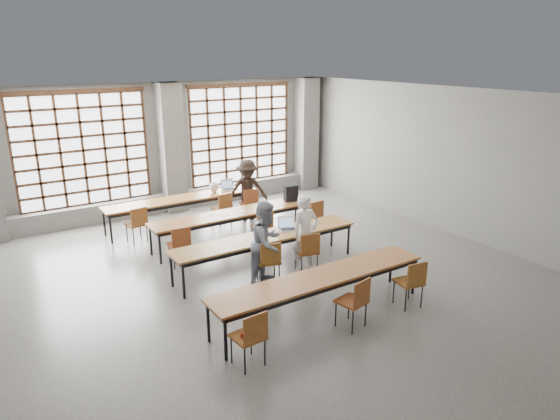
{
  "coord_description": "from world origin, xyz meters",
  "views": [
    {
      "loc": [
        -4.8,
        -7.63,
        4.27
      ],
      "look_at": [
        0.39,
        0.4,
        1.22
      ],
      "focal_mm": 32.0,
      "sensor_mm": 36.0,
      "label": 1
    }
  ],
  "objects_px": {
    "desk_row_b": "(235,215)",
    "chair_back_right": "(250,201)",
    "green_box": "(262,233)",
    "chair_back_left": "(137,221)",
    "chair_near_left": "(251,334)",
    "mouse": "(305,226)",
    "backpack": "(291,193)",
    "red_pouch": "(248,333)",
    "chair_mid_centre": "(263,225)",
    "chair_front_left": "(269,258)",
    "student_female": "(267,242)",
    "student_back": "(248,190)",
    "laptop_back": "(228,187)",
    "desk_row_c": "(266,239)",
    "chair_near_mid": "(355,298)",
    "desk_row_d": "(321,280)",
    "plastic_bag": "(214,187)",
    "chair_mid_left": "(180,242)",
    "chair_front_right": "(308,249)",
    "desk_row_a": "(183,200)",
    "student_male": "(305,234)",
    "chair_mid_right": "(314,214)",
    "phone": "(277,235)",
    "laptop_front": "(287,226)",
    "chair_back_mid": "(223,206)",
    "chair_near_right": "(412,279)"
  },
  "relations": [
    {
      "from": "chair_back_right",
      "to": "laptop_front",
      "type": "xyz_separation_m",
      "value": [
        -0.66,
        -2.75,
        0.25
      ]
    },
    {
      "from": "desk_row_b",
      "to": "chair_back_right",
      "type": "xyz_separation_m",
      "value": [
        1.05,
        1.14,
        -0.13
      ]
    },
    {
      "from": "chair_back_left",
      "to": "chair_near_left",
      "type": "xyz_separation_m",
      "value": [
        -0.18,
        -5.58,
        0.0
      ]
    },
    {
      "from": "chair_back_mid",
      "to": "student_female",
      "type": "bearing_deg",
      "value": -102.67
    },
    {
      "from": "desk_row_c",
      "to": "student_back",
      "type": "xyz_separation_m",
      "value": [
        1.25,
        2.98,
        0.14
      ]
    },
    {
      "from": "backpack",
      "to": "red_pouch",
      "type": "xyz_separation_m",
      "value": [
        -3.71,
        -4.41,
        -0.43
      ]
    },
    {
      "from": "chair_back_right",
      "to": "red_pouch",
      "type": "distance_m",
      "value": 6.35
    },
    {
      "from": "chair_back_right",
      "to": "chair_near_mid",
      "type": "height_order",
      "value": "same"
    },
    {
      "from": "chair_near_right",
      "to": "backpack",
      "type": "distance_m",
      "value": 4.54
    },
    {
      "from": "student_male",
      "to": "chair_mid_left",
      "type": "bearing_deg",
      "value": 141.62
    },
    {
      "from": "chair_back_right",
      "to": "chair_mid_right",
      "type": "distance_m",
      "value": 1.93
    },
    {
      "from": "student_female",
      "to": "student_back",
      "type": "xyz_separation_m",
      "value": [
        1.55,
        3.48,
        -0.01
      ]
    },
    {
      "from": "chair_near_left",
      "to": "mouse",
      "type": "bearing_deg",
      "value": 43.34
    },
    {
      "from": "desk_row_b",
      "to": "desk_row_c",
      "type": "bearing_deg",
      "value": -96.16
    },
    {
      "from": "chair_front_right",
      "to": "chair_near_mid",
      "type": "distance_m",
      "value": 2.18
    },
    {
      "from": "chair_front_left",
      "to": "chair_near_mid",
      "type": "xyz_separation_m",
      "value": [
        0.31,
        -2.1,
        0.0
      ]
    },
    {
      "from": "red_pouch",
      "to": "chair_mid_left",
      "type": "bearing_deg",
      "value": 82.31
    },
    {
      "from": "chair_mid_left",
      "to": "green_box",
      "type": "distance_m",
      "value": 1.72
    },
    {
      "from": "chair_back_right",
      "to": "laptop_back",
      "type": "height_order",
      "value": "laptop_back"
    },
    {
      "from": "chair_back_left",
      "to": "plastic_bag",
      "type": "height_order",
      "value": "plastic_bag"
    },
    {
      "from": "chair_mid_left",
      "to": "student_back",
      "type": "height_order",
      "value": "student_back"
    },
    {
      "from": "desk_row_b",
      "to": "chair_back_right",
      "type": "distance_m",
      "value": 1.55
    },
    {
      "from": "chair_front_right",
      "to": "laptop_back",
      "type": "xyz_separation_m",
      "value": [
        0.42,
        4.22,
        0.25
      ]
    },
    {
      "from": "backpack",
      "to": "red_pouch",
      "type": "bearing_deg",
      "value": -117.09
    },
    {
      "from": "chair_back_left",
      "to": "laptop_back",
      "type": "relative_size",
      "value": 2.42
    },
    {
      "from": "chair_front_left",
      "to": "chair_near_left",
      "type": "distance_m",
      "value": 2.64
    },
    {
      "from": "green_box",
      "to": "chair_back_left",
      "type": "bearing_deg",
      "value": 121.37
    },
    {
      "from": "chair_back_left",
      "to": "mouse",
      "type": "distance_m",
      "value": 3.95
    },
    {
      "from": "chair_mid_right",
      "to": "green_box",
      "type": "bearing_deg",
      "value": -153.76
    },
    {
      "from": "desk_row_a",
      "to": "laptop_front",
      "type": "relative_size",
      "value": 9.1
    },
    {
      "from": "desk_row_b",
      "to": "red_pouch",
      "type": "relative_size",
      "value": 20.0
    },
    {
      "from": "desk_row_c",
      "to": "green_box",
      "type": "bearing_deg",
      "value": 122.01
    },
    {
      "from": "desk_row_b",
      "to": "desk_row_c",
      "type": "height_order",
      "value": "same"
    },
    {
      "from": "desk_row_b",
      "to": "chair_near_left",
      "type": "relative_size",
      "value": 4.55
    },
    {
      "from": "desk_row_a",
      "to": "student_back",
      "type": "relative_size",
      "value": 2.49
    },
    {
      "from": "chair_mid_centre",
      "to": "chair_front_left",
      "type": "relative_size",
      "value": 1.0
    },
    {
      "from": "green_box",
      "to": "student_male",
      "type": "bearing_deg",
      "value": -41.74
    },
    {
      "from": "desk_row_c",
      "to": "green_box",
      "type": "xyz_separation_m",
      "value": [
        -0.05,
        0.08,
        0.11
      ]
    },
    {
      "from": "chair_mid_left",
      "to": "chair_mid_centre",
      "type": "relative_size",
      "value": 1.0
    },
    {
      "from": "student_female",
      "to": "green_box",
      "type": "relative_size",
      "value": 6.5
    },
    {
      "from": "desk_row_c",
      "to": "backpack",
      "type": "bearing_deg",
      "value": 44.67
    },
    {
      "from": "chair_near_left",
      "to": "backpack",
      "type": "xyz_separation_m",
      "value": [
        3.7,
        4.49,
        0.39
      ]
    },
    {
      "from": "phone",
      "to": "plastic_bag",
      "type": "height_order",
      "value": "plastic_bag"
    },
    {
      "from": "student_female",
      "to": "chair_back_left",
      "type": "bearing_deg",
      "value": 83.83
    },
    {
      "from": "desk_row_d",
      "to": "chair_near_left",
      "type": "distance_m",
      "value": 1.81
    },
    {
      "from": "chair_mid_left",
      "to": "chair_near_left",
      "type": "relative_size",
      "value": 1.0
    },
    {
      "from": "student_male",
      "to": "green_box",
      "type": "height_order",
      "value": "student_male"
    },
    {
      "from": "desk_row_b",
      "to": "red_pouch",
      "type": "distance_m",
      "value": 4.85
    },
    {
      "from": "green_box",
      "to": "chair_near_mid",
      "type": "bearing_deg",
      "value": -89.16
    },
    {
      "from": "chair_front_right",
      "to": "student_male",
      "type": "bearing_deg",
      "value": 81.51
    }
  ]
}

